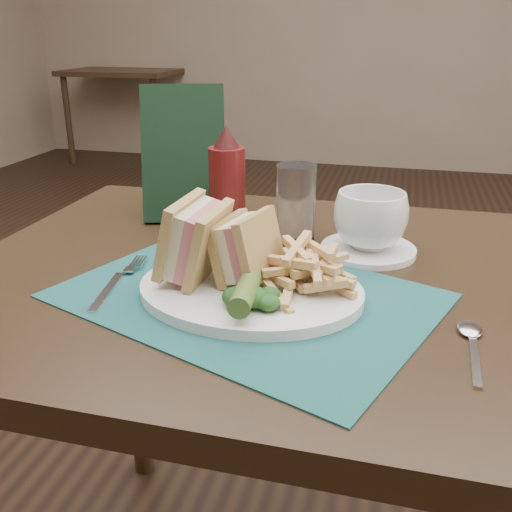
% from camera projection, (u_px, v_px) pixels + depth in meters
% --- Properties ---
extents(floor, '(7.00, 7.00, 0.00)m').
position_uv_depth(floor, '(303.00, 447.00, 1.58)').
color(floor, black).
rests_on(floor, ground).
extents(wall_back, '(6.00, 0.00, 6.00)m').
position_uv_depth(wall_back, '(377.00, 167.00, 4.72)').
color(wall_back, gray).
rests_on(wall_back, ground).
extents(table_main, '(0.90, 0.75, 0.75)m').
position_uv_depth(table_main, '(259.00, 465.00, 0.99)').
color(table_main, black).
rests_on(table_main, ground).
extents(table_bg_left, '(0.90, 0.75, 0.75)m').
position_uv_depth(table_bg_left, '(129.00, 115.00, 4.89)').
color(table_bg_left, black).
rests_on(table_bg_left, ground).
extents(placemat, '(0.56, 0.48, 0.00)m').
position_uv_depth(placemat, '(247.00, 296.00, 0.76)').
color(placemat, '#184C4C').
rests_on(placemat, table_main).
extents(plate, '(0.31, 0.25, 0.01)m').
position_uv_depth(plate, '(250.00, 290.00, 0.76)').
color(plate, white).
rests_on(plate, placemat).
extents(sandwich_half_a, '(0.08, 0.11, 0.11)m').
position_uv_depth(sandwich_half_a, '(180.00, 238.00, 0.76)').
color(sandwich_half_a, tan).
rests_on(sandwich_half_a, plate).
extents(sandwich_half_b, '(0.09, 0.11, 0.10)m').
position_uv_depth(sandwich_half_b, '(233.00, 244.00, 0.76)').
color(sandwich_half_b, tan).
rests_on(sandwich_half_b, plate).
extents(kale_garnish, '(0.11, 0.08, 0.03)m').
position_uv_depth(kale_garnish, '(246.00, 294.00, 0.70)').
color(kale_garnish, '#143814').
rests_on(kale_garnish, plate).
extents(pickle_spear, '(0.04, 0.12, 0.03)m').
position_uv_depth(pickle_spear, '(247.00, 288.00, 0.69)').
color(pickle_spear, '#466125').
rests_on(pickle_spear, plate).
extents(fries_pile, '(0.18, 0.20, 0.06)m').
position_uv_depth(fries_pile, '(307.00, 265.00, 0.74)').
color(fries_pile, tan).
rests_on(fries_pile, plate).
extents(fork, '(0.06, 0.17, 0.01)m').
position_uv_depth(fork, '(117.00, 280.00, 0.79)').
color(fork, silver).
rests_on(fork, placemat).
extents(spoon, '(0.04, 0.15, 0.01)m').
position_uv_depth(spoon, '(473.00, 347.00, 0.63)').
color(spoon, silver).
rests_on(spoon, table_main).
extents(saucer, '(0.16, 0.16, 0.01)m').
position_uv_depth(saucer, '(368.00, 250.00, 0.91)').
color(saucer, white).
rests_on(saucer, table_main).
extents(coffee_cup, '(0.16, 0.16, 0.09)m').
position_uv_depth(coffee_cup, '(370.00, 220.00, 0.89)').
color(coffee_cup, white).
rests_on(coffee_cup, saucer).
extents(drinking_glass, '(0.08, 0.08, 0.13)m').
position_uv_depth(drinking_glass, '(296.00, 204.00, 0.93)').
color(drinking_glass, white).
rests_on(drinking_glass, table_main).
extents(ketchup_bottle, '(0.07, 0.07, 0.19)m').
position_uv_depth(ketchup_bottle, '(227.00, 182.00, 0.96)').
color(ketchup_bottle, '#560F0E').
rests_on(ketchup_bottle, table_main).
extents(check_presenter, '(0.17, 0.13, 0.24)m').
position_uv_depth(check_presenter, '(184.00, 154.00, 1.03)').
color(check_presenter, black).
rests_on(check_presenter, table_main).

